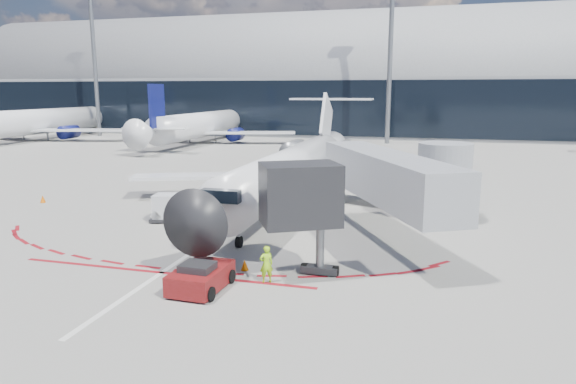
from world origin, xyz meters
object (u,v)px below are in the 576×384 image
(pushback_tug, at_px, (201,277))
(regional_jet, at_px, (294,167))
(uld_container, at_px, (167,208))
(ramp_worker, at_px, (266,264))

(pushback_tug, bearing_deg, regional_jet, 93.66)
(regional_jet, xyz_separation_m, uld_container, (-6.15, -7.34, -1.74))
(ramp_worker, bearing_deg, regional_jet, -113.38)
(ramp_worker, xyz_separation_m, uld_container, (-8.96, 8.09, 0.04))
(regional_jet, relative_size, uld_container, 15.10)
(regional_jet, relative_size, ramp_worker, 19.42)
(regional_jet, xyz_separation_m, ramp_worker, (2.81, -15.43, -1.78))
(pushback_tug, relative_size, ramp_worker, 2.89)
(regional_jet, distance_m, ramp_worker, 15.78)
(regional_jet, bearing_deg, uld_container, -129.96)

